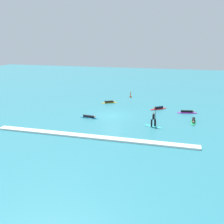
% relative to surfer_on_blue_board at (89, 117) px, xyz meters
% --- Properties ---
extents(ground_plane, '(120.00, 120.00, 0.00)m').
position_rel_surfer_on_blue_board_xyz_m(ground_plane, '(2.62, 1.86, -0.15)').
color(ground_plane, teal).
rests_on(ground_plane, ground).
extents(surfer_on_blue_board, '(2.64, 0.81, 0.39)m').
position_rel_surfer_on_blue_board_xyz_m(surfer_on_blue_board, '(0.00, 0.00, 0.00)').
color(surfer_on_blue_board, '#1E8CD1').
rests_on(surfer_on_blue_board, ground_plane).
extents(surfer_on_teal_board, '(2.52, 1.56, 2.18)m').
position_rel_surfer_on_blue_board_xyz_m(surfer_on_teal_board, '(8.54, -1.29, 0.32)').
color(surfer_on_teal_board, '#33C6CC').
rests_on(surfer_on_teal_board, ground_plane).
extents(surfer_on_red_board, '(2.64, 2.33, 0.44)m').
position_rel_surfer_on_blue_board_xyz_m(surfer_on_red_board, '(8.40, 6.82, 0.00)').
color(surfer_on_red_board, red).
rests_on(surfer_on_red_board, ground_plane).
extents(surfer_on_yellow_board, '(2.70, 1.84, 0.41)m').
position_rel_surfer_on_blue_board_xyz_m(surfer_on_yellow_board, '(0.33, 8.59, 0.00)').
color(surfer_on_yellow_board, yellow).
rests_on(surfer_on_yellow_board, ground_plane).
extents(surfer_on_green_board, '(0.79, 3.03, 0.45)m').
position_rel_surfer_on_blue_board_xyz_m(surfer_on_green_board, '(13.20, 1.75, 0.02)').
color(surfer_on_green_board, '#23B266').
rests_on(surfer_on_green_board, ground_plane).
extents(surfer_on_purple_board, '(2.95, 1.21, 0.41)m').
position_rel_surfer_on_blue_board_xyz_m(surfer_on_purple_board, '(12.47, 5.82, -0.01)').
color(surfer_on_purple_board, purple).
rests_on(surfer_on_purple_board, ground_plane).
extents(marker_buoy, '(0.39, 0.39, 1.10)m').
position_rel_surfer_on_blue_board_xyz_m(marker_buoy, '(2.80, 13.80, 0.03)').
color(marker_buoy, '#E55119').
rests_on(marker_buoy, ground_plane).
extents(wave_crest, '(22.08, 0.90, 0.18)m').
position_rel_surfer_on_blue_board_xyz_m(wave_crest, '(2.62, -6.53, -0.06)').
color(wave_crest, white).
rests_on(wave_crest, ground_plane).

